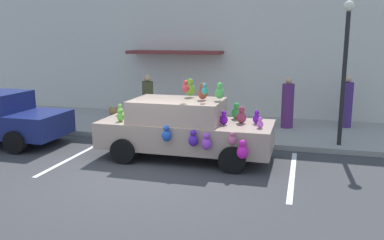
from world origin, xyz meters
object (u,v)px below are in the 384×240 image
at_px(pedestrian_near_shopfront, 288,105).
at_px(pedestrian_by_lamp, 148,102).
at_px(plush_covered_car, 184,128).
at_px(pedestrian_walking_past, 346,104).
at_px(street_lamp_post, 345,59).
at_px(teddy_bear_on_sidewalk, 114,119).

height_order(pedestrian_near_shopfront, pedestrian_by_lamp, pedestrian_by_lamp).
height_order(plush_covered_car, pedestrian_walking_past, plush_covered_car).
relative_size(plush_covered_car, pedestrian_by_lamp, 2.58).
distance_m(plush_covered_car, pedestrian_walking_past, 6.18).
bearing_deg(pedestrian_by_lamp, street_lamp_post, -9.42).
distance_m(teddy_bear_on_sidewalk, pedestrian_by_lamp, 1.37).
distance_m(plush_covered_car, teddy_bear_on_sidewalk, 3.50).
relative_size(teddy_bear_on_sidewalk, pedestrian_walking_past, 0.44).
distance_m(plush_covered_car, street_lamp_post, 4.74).
xyz_separation_m(teddy_bear_on_sidewalk, pedestrian_near_shopfront, (5.39, 1.91, 0.42)).
bearing_deg(plush_covered_car, teddy_bear_on_sidewalk, 147.44).
distance_m(teddy_bear_on_sidewalk, street_lamp_post, 7.21).
relative_size(teddy_bear_on_sidewalk, pedestrian_near_shopfront, 0.45).
height_order(pedestrian_near_shopfront, pedestrian_walking_past, pedestrian_walking_past).
height_order(street_lamp_post, pedestrian_near_shopfront, street_lamp_post).
bearing_deg(plush_covered_car, street_lamp_post, 25.46).
height_order(teddy_bear_on_sidewalk, pedestrian_walking_past, pedestrian_walking_past).
relative_size(teddy_bear_on_sidewalk, pedestrian_by_lamp, 0.44).
bearing_deg(pedestrian_near_shopfront, pedestrian_walking_past, 18.02).
distance_m(pedestrian_walking_past, pedestrian_by_lamp, 6.66).
xyz_separation_m(plush_covered_car, pedestrian_near_shopfront, (2.45, 3.79, 0.12)).
bearing_deg(pedestrian_near_shopfront, street_lamp_post, -51.01).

